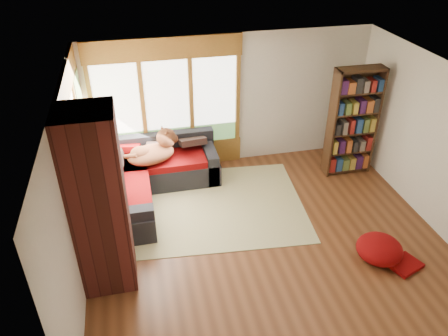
{
  "coord_description": "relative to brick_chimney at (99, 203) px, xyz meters",
  "views": [
    {
      "loc": [
        -1.82,
        -5.09,
        4.63
      ],
      "look_at": [
        -0.52,
        0.69,
        0.95
      ],
      "focal_mm": 35.0,
      "sensor_mm": 36.0,
      "label": 1
    }
  ],
  "objects": [
    {
      "name": "floor",
      "position": [
        2.4,
        0.35,
        -1.3
      ],
      "size": [
        5.5,
        5.5,
        0.0
      ],
      "primitive_type": "plane",
      "color": "#562E18",
      "rests_on": "ground"
    },
    {
      "name": "ceiling",
      "position": [
        2.4,
        0.35,
        1.3
      ],
      "size": [
        5.5,
        5.5,
        0.0
      ],
      "primitive_type": "plane",
      "color": "white"
    },
    {
      "name": "wall_back",
      "position": [
        2.4,
        2.85,
        0.0
      ],
      "size": [
        5.5,
        0.04,
        2.6
      ],
      "primitive_type": "cube",
      "color": "silver",
      "rests_on": "ground"
    },
    {
      "name": "wall_front",
      "position": [
        2.4,
        -2.15,
        0.0
      ],
      "size": [
        5.5,
        0.04,
        2.6
      ],
      "primitive_type": "cube",
      "color": "silver",
      "rests_on": "ground"
    },
    {
      "name": "wall_left",
      "position": [
        -0.35,
        0.35,
        0.0
      ],
      "size": [
        0.04,
        5.0,
        2.6
      ],
      "primitive_type": "cube",
      "color": "silver",
      "rests_on": "ground"
    },
    {
      "name": "wall_right",
      "position": [
        5.15,
        0.35,
        0.0
      ],
      "size": [
        0.04,
        5.0,
        2.6
      ],
      "primitive_type": "cube",
      "color": "silver",
      "rests_on": "ground"
    },
    {
      "name": "windows_back",
      "position": [
        1.2,
        2.82,
        0.05
      ],
      "size": [
        2.82,
        0.1,
        1.9
      ],
      "color": "olive",
      "rests_on": "wall_back"
    },
    {
      "name": "windows_left",
      "position": [
        -0.32,
        1.55,
        0.05
      ],
      "size": [
        0.1,
        2.62,
        1.9
      ],
      "color": "olive",
      "rests_on": "wall_left"
    },
    {
      "name": "roller_blind",
      "position": [
        -0.29,
        2.38,
        0.45
      ],
      "size": [
        0.03,
        0.72,
        0.9
      ],
      "primitive_type": "cube",
      "color": "#72975B",
      "rests_on": "wall_left"
    },
    {
      "name": "brick_chimney",
      "position": [
        0.0,
        0.0,
        0.0
      ],
      "size": [
        0.7,
        0.7,
        2.6
      ],
      "primitive_type": "cube",
      "color": "#471914",
      "rests_on": "ground"
    },
    {
      "name": "sectional_sofa",
      "position": [
        0.45,
        2.05,
        -1.0
      ],
      "size": [
        2.2,
        2.2,
        0.8
      ],
      "rotation": [
        0.0,
        0.0,
        0.06
      ],
      "color": "black",
      "rests_on": "ground"
    },
    {
      "name": "area_rug",
      "position": [
        1.73,
        1.33,
        -1.29
      ],
      "size": [
        3.37,
        2.69,
        0.01
      ],
      "primitive_type": "cube",
      "rotation": [
        0.0,
        0.0,
        -0.09
      ],
      "color": "beige",
      "rests_on": "ground"
    },
    {
      "name": "bookshelf",
      "position": [
        4.54,
        1.92,
        -0.24
      ],
      "size": [
        0.9,
        0.3,
        2.11
      ],
      "color": "#3C2314",
      "rests_on": "ground"
    },
    {
      "name": "pouf",
      "position": [
        3.9,
        -0.5,
        -1.1
      ],
      "size": [
        0.73,
        0.73,
        0.37
      ],
      "primitive_type": "ellipsoid",
      "rotation": [
        0.0,
        0.0,
        -0.08
      ],
      "color": "#830404",
      "rests_on": "area_rug"
    },
    {
      "name": "dog_tan",
      "position": [
        0.86,
        2.18,
        -0.51
      ],
      "size": [
        1.03,
        0.81,
        0.51
      ],
      "rotation": [
        0.0,
        0.0,
        0.32
      ],
      "color": "brown",
      "rests_on": "sectional_sofa"
    },
    {
      "name": "dog_brindle",
      "position": [
        0.05,
        1.7,
        -0.55
      ],
      "size": [
        0.59,
        0.84,
        0.43
      ],
      "rotation": [
        0.0,
        0.0,
        1.41
      ],
      "color": "#3F3018",
      "rests_on": "sectional_sofa"
    },
    {
      "name": "throw_pillows",
      "position": [
        0.48,
        2.2,
        -0.51
      ],
      "size": [
        1.98,
        1.68,
        0.45
      ],
      "color": "#31211C",
      "rests_on": "sectional_sofa"
    }
  ]
}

